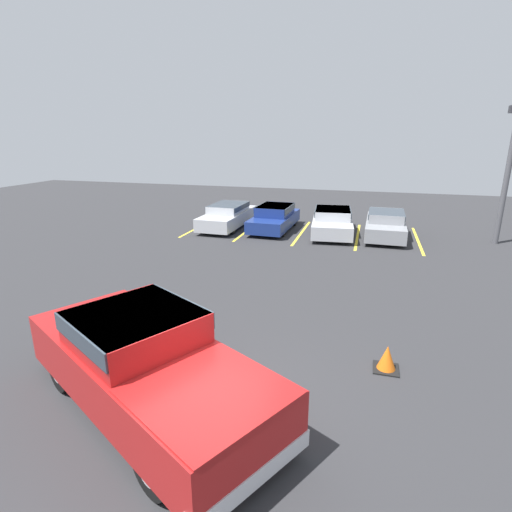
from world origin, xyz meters
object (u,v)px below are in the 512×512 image
parked_sedan_a (228,215)px  light_post (509,167)px  parked_sedan_d (385,224)px  parked_sedan_b (275,217)px  traffic_cone (387,359)px  pickup_truck (147,364)px  parked_sedan_c (332,221)px

parked_sedan_a → light_post: 12.91m
parked_sedan_a → parked_sedan_d: (7.88, 0.05, -0.00)m
parked_sedan_b → traffic_cone: parked_sedan_b is taller
pickup_truck → parked_sedan_d: pickup_truck is taller
light_post → parked_sedan_d: bearing=-178.3°
traffic_cone → light_post: bearing=67.3°
parked_sedan_b → parked_sedan_c: (2.92, -0.12, -0.00)m
parked_sedan_b → parked_sedan_d: (5.40, -0.05, -0.02)m
parked_sedan_c → parked_sedan_b: bearing=-97.7°
parked_sedan_c → light_post: (7.23, 0.21, 2.68)m
parked_sedan_d → light_post: 5.46m
parked_sedan_a → traffic_cone: parked_sedan_a is taller
light_post → pickup_truck: bearing=-122.4°
traffic_cone → pickup_truck: bearing=-149.5°
parked_sedan_a → light_post: bearing=92.1°
pickup_truck → parked_sedan_a: (-3.58, 14.06, -0.23)m
pickup_truck → parked_sedan_c: bearing=111.8°
parked_sedan_b → parked_sedan_c: 2.92m
parked_sedan_c → parked_sedan_a: bearing=-95.6°
parked_sedan_a → parked_sedan_b: (2.48, 0.10, 0.01)m
pickup_truck → parked_sedan_c: pickup_truck is taller
parked_sedan_d → traffic_cone: size_ratio=7.99×
traffic_cone → parked_sedan_b: bearing=113.8°
parked_sedan_d → light_post: light_post is taller
pickup_truck → traffic_cone: size_ratio=10.75×
parked_sedan_b → parked_sedan_d: parked_sedan_b is taller
parked_sedan_d → parked_sedan_c: bearing=-87.3°
parked_sedan_c → light_post: 7.71m
pickup_truck → traffic_cone: bearing=59.6°
parked_sedan_d → pickup_truck: bearing=-16.0°
pickup_truck → traffic_cone: pickup_truck is taller
parked_sedan_c → parked_sedan_d: (2.48, 0.07, -0.01)m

